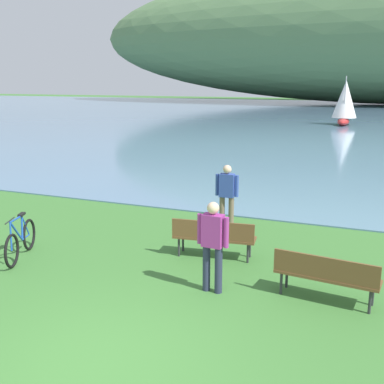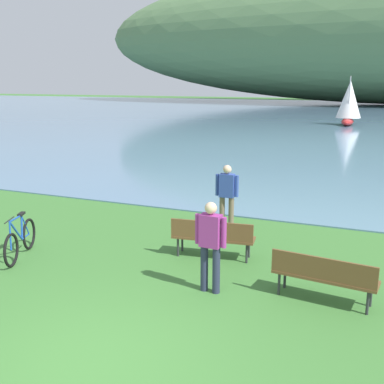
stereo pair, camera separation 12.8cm
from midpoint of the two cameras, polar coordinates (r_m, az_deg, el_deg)
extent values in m
plane|color=#3D7533|center=(6.96, -11.96, -19.95)|extent=(200.00, 200.00, 0.00)
cube|color=#5B7F9E|center=(52.54, 18.84, 8.71)|extent=(180.00, 80.00, 0.04)
cube|color=brown|center=(8.63, 16.35, -9.92)|extent=(1.84, 0.69, 0.05)
cube|color=brown|center=(8.36, 16.12, -9.03)|extent=(1.79, 0.25, 0.40)
cylinder|color=#2D2D33|center=(9.04, 11.72, -10.09)|extent=(0.05, 0.05, 0.45)
cylinder|color=#2D2D33|center=(8.77, 21.48, -11.58)|extent=(0.05, 0.05, 0.45)
cylinder|color=#2D2D33|center=(8.75, 11.04, -10.89)|extent=(0.05, 0.05, 0.45)
cylinder|color=#2D2D33|center=(8.46, 21.14, -12.48)|extent=(0.05, 0.05, 0.45)
cube|color=brown|center=(10.26, 3.00, -5.58)|extent=(1.85, 0.70, 0.05)
cube|color=brown|center=(9.99, 2.76, -4.74)|extent=(1.79, 0.26, 0.40)
cylinder|color=#2D2D33|center=(10.66, -0.86, -6.09)|extent=(0.05, 0.05, 0.45)
cylinder|color=#2D2D33|center=(10.37, 7.35, -6.78)|extent=(0.05, 0.05, 0.45)
cylinder|color=#2D2D33|center=(10.36, -1.38, -6.69)|extent=(0.05, 0.05, 0.45)
cylinder|color=#2D2D33|center=(10.05, 7.08, -7.43)|extent=(0.05, 0.05, 0.45)
torus|color=black|center=(10.44, -20.95, -6.67)|extent=(0.32, 0.69, 0.72)
torus|color=black|center=(11.37, -19.03, -4.87)|extent=(0.32, 0.69, 0.72)
cylinder|color=#1E4CB2|center=(10.64, -20.43, -4.48)|extent=(0.26, 0.58, 0.61)
cylinder|color=#1E4CB2|center=(10.60, -20.47, -3.05)|extent=(0.28, 0.63, 0.09)
cylinder|color=#1E4CB2|center=(10.94, -19.82, -4.08)|extent=(0.09, 0.13, 0.54)
cylinder|color=#1E4CB2|center=(11.17, -19.40, -5.17)|extent=(0.18, 0.41, 0.05)
cylinder|color=#1E4CB2|center=(11.13, -19.44, -3.81)|extent=(0.16, 0.35, 0.56)
cylinder|color=#1E4CB2|center=(10.37, -21.04, -5.06)|extent=(0.07, 0.09, 0.60)
cube|color=black|center=(10.89, -19.87, -2.54)|extent=(0.18, 0.26, 0.05)
cylinder|color=black|center=(10.29, -21.15, -3.22)|extent=(0.20, 0.46, 0.02)
cylinder|color=#72604C|center=(12.16, 4.00, -2.56)|extent=(0.14, 0.14, 0.88)
cylinder|color=#72604C|center=(12.10, 5.10, -2.66)|extent=(0.14, 0.14, 0.88)
cube|color=#334CA5|center=(11.94, 4.61, 0.80)|extent=(0.39, 0.24, 0.60)
sphere|color=beige|center=(11.86, 4.65, 2.78)|extent=(0.22, 0.22, 0.22)
cylinder|color=#334CA5|center=(12.01, 3.41, 0.89)|extent=(0.09, 0.09, 0.56)
cylinder|color=#334CA5|center=(11.88, 5.82, 0.71)|extent=(0.09, 0.09, 0.56)
cylinder|color=#282D47|center=(8.68, 1.94, -9.29)|extent=(0.14, 0.14, 0.88)
cylinder|color=#282D47|center=(8.59, 3.42, -9.56)|extent=(0.14, 0.14, 0.88)
cube|color=#9E338C|center=(8.37, 2.73, -4.76)|extent=(0.39, 0.25, 0.60)
sphere|color=beige|center=(8.25, 2.77, -1.99)|extent=(0.22, 0.22, 0.22)
cylinder|color=#9E338C|center=(8.48, 1.12, -4.51)|extent=(0.09, 0.09, 0.56)
cylinder|color=#9E338C|center=(8.28, 4.39, -5.00)|extent=(0.09, 0.09, 0.56)
ellipsoid|color=#B22323|center=(42.39, 18.59, 8.17)|extent=(1.03, 3.51, 0.61)
cylinder|color=#B2B2B2|center=(42.00, 18.78, 10.93)|extent=(0.09, 0.09, 3.49)
cone|color=white|center=(42.61, 18.81, 10.72)|extent=(2.10, 2.10, 3.14)
camera|label=1|loc=(0.06, -89.69, 0.07)|focal=43.53mm
camera|label=2|loc=(0.06, 90.31, -0.07)|focal=43.53mm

